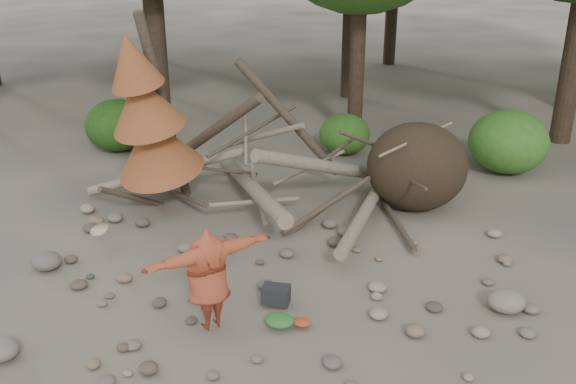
# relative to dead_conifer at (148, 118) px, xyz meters

# --- Properties ---
(ground) EXTENTS (120.00, 120.00, 0.00)m
(ground) POSITION_rel_dead_conifer_xyz_m (3.12, -3.37, -2.11)
(ground) COLOR #514C44
(ground) RESTS_ON ground
(deadfall_pile) EXTENTS (8.55, 5.24, 3.30)m
(deadfall_pile) POSITION_rel_dead_conifer_xyz_m (5.13, 0.87, -1.16)
(deadfall_pile) COLOR #332619
(deadfall_pile) RESTS_ON ground
(dead_conifer) EXTENTS (2.06, 2.16, 4.35)m
(dead_conifer) POSITION_rel_dead_conifer_xyz_m (0.00, 0.00, 0.00)
(dead_conifer) COLOR #4C3F30
(dead_conifer) RESTS_ON ground
(bush_left) EXTENTS (1.80, 1.80, 1.44)m
(bush_left) POSITION_rel_dead_conifer_xyz_m (-2.38, 3.83, -1.39)
(bush_left) COLOR #234E14
(bush_left) RESTS_ON ground
(bush_mid) EXTENTS (1.40, 1.40, 1.12)m
(bush_mid) POSITION_rel_dead_conifer_xyz_m (3.92, 4.43, -1.55)
(bush_mid) COLOR #2F631C
(bush_mid) RESTS_ON ground
(bush_right) EXTENTS (2.00, 2.00, 1.60)m
(bush_right) POSITION_rel_dead_conifer_xyz_m (8.12, 3.63, -1.31)
(bush_right) COLOR #3A7524
(bush_right) RESTS_ON ground
(frisbee_thrower) EXTENTS (2.77, 1.79, 1.70)m
(frisbee_thrower) POSITION_rel_dead_conifer_xyz_m (2.40, -4.31, -1.18)
(frisbee_thrower) COLOR #9F3D23
(frisbee_thrower) RESTS_ON ground
(backpack) EXTENTS (0.47, 0.33, 0.30)m
(backpack) POSITION_rel_dead_conifer_xyz_m (3.30, -3.47, -1.96)
(backpack) COLOR black
(backpack) RESTS_ON ground
(cloth_green) EXTENTS (0.46, 0.39, 0.17)m
(cloth_green) POSITION_rel_dead_conifer_xyz_m (3.46, -4.10, -2.02)
(cloth_green) COLOR #2B6B2A
(cloth_green) RESTS_ON ground
(cloth_orange) EXTENTS (0.30, 0.24, 0.11)m
(cloth_orange) POSITION_rel_dead_conifer_xyz_m (3.81, -4.04, -2.06)
(cloth_orange) COLOR #A43B1C
(cloth_orange) RESTS_ON ground
(boulder_front_left) EXTENTS (0.53, 0.47, 0.32)m
(boulder_front_left) POSITION_rel_dead_conifer_xyz_m (-0.45, -5.46, -1.95)
(boulder_front_left) COLOR slate
(boulder_front_left) RESTS_ON ground
(boulder_mid_right) EXTENTS (0.61, 0.55, 0.37)m
(boulder_mid_right) POSITION_rel_dead_conifer_xyz_m (7.07, -3.07, -1.93)
(boulder_mid_right) COLOR gray
(boulder_mid_right) RESTS_ON ground
(boulder_mid_left) EXTENTS (0.56, 0.51, 0.34)m
(boulder_mid_left) POSITION_rel_dead_conifer_xyz_m (-1.10, -2.87, -1.94)
(boulder_mid_left) COLOR #635C53
(boulder_mid_left) RESTS_ON ground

